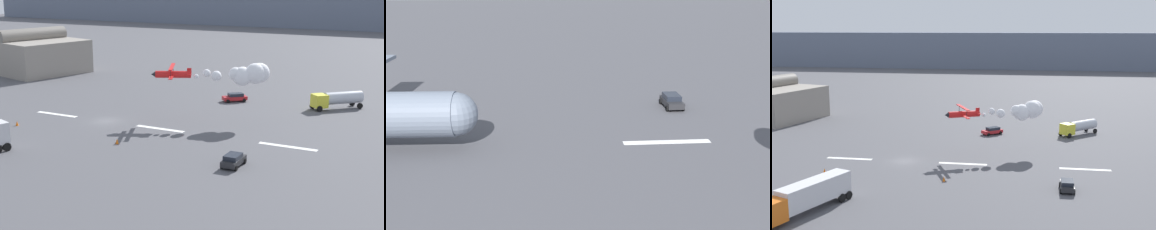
# 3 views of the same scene
# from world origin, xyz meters

# --- Properties ---
(ground_plane) EXTENTS (440.00, 440.00, 0.00)m
(ground_plane) POSITION_xyz_m (0.00, 0.00, 0.00)
(ground_plane) COLOR #4C4C51
(ground_plane) RESTS_ON ground
(runway_stripe_2) EXTENTS (8.00, 0.90, 0.01)m
(runway_stripe_2) POSITION_xyz_m (-9.81, 0.00, 0.01)
(runway_stripe_2) COLOR white
(runway_stripe_2) RESTS_ON ground
(runway_stripe_3) EXTENTS (8.00, 0.90, 0.01)m
(runway_stripe_3) POSITION_xyz_m (9.81, 0.00, 0.01)
(runway_stripe_3) COLOR white
(runway_stripe_3) RESTS_ON ground
(runway_stripe_4) EXTENTS (8.00, 0.90, 0.01)m
(runway_stripe_4) POSITION_xyz_m (29.44, 0.00, 0.01)
(runway_stripe_4) COLOR white
(runway_stripe_4) RESTS_ON ground
(mountain_ridge_distant) EXTENTS (396.00, 16.00, 19.06)m
(mountain_ridge_distant) POSITION_xyz_m (0.00, 181.44, 9.53)
(mountain_ridge_distant) COLOR slate
(mountain_ridge_distant) RESTS_ON ground
(stunt_biplane_red) EXTENTS (16.82, 10.70, 3.49)m
(stunt_biplane_red) POSITION_xyz_m (18.95, 9.72, 7.45)
(stunt_biplane_red) COLOR red
(semi_truck_orange) EXTENTS (7.56, 14.21, 3.70)m
(semi_truck_orange) POSITION_xyz_m (-5.51, -23.56, 2.12)
(semi_truck_orange) COLOR silver
(semi_truck_orange) RESTS_ON ground
(fuel_tanker_truck) EXTENTS (8.21, 7.99, 2.90)m
(fuel_tanker_truck) POSITION_xyz_m (30.14, 24.96, 1.74)
(fuel_tanker_truck) COLOR yellow
(fuel_tanker_truck) RESTS_ON ground
(followme_car_yellow) EXTENTS (2.06, 4.04, 1.52)m
(followme_car_yellow) POSITION_xyz_m (26.08, -10.57, 0.81)
(followme_car_yellow) COLOR #262628
(followme_car_yellow) RESTS_ON ground
(airport_staff_sedan) EXTENTS (4.49, 4.20, 1.52)m
(airport_staff_sedan) POSITION_xyz_m (12.45, 22.36, 0.81)
(airport_staff_sedan) COLOR #B21E23
(airport_staff_sedan) RESTS_ON ground
(traffic_cone_near) EXTENTS (0.44, 0.44, 0.75)m
(traffic_cone_near) POSITION_xyz_m (-10.39, -8.37, 0.38)
(traffic_cone_near) COLOR orange
(traffic_cone_near) RESTS_ON ground
(traffic_cone_far) EXTENTS (0.44, 0.44, 0.75)m
(traffic_cone_far) POSITION_xyz_m (8.57, -9.32, 0.38)
(traffic_cone_far) COLOR orange
(traffic_cone_far) RESTS_ON ground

